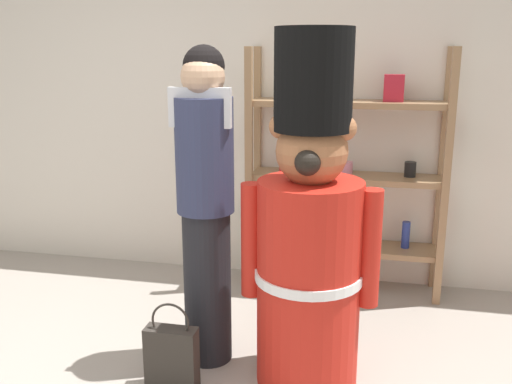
# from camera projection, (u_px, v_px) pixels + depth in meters

# --- Properties ---
(back_wall) EXTENTS (6.40, 0.12, 2.60)m
(back_wall) POSITION_uv_depth(u_px,v_px,m) (247.00, 105.00, 4.23)
(back_wall) COLOR silver
(back_wall) RESTS_ON ground_plane
(merchandise_shelf) EXTENTS (1.37, 0.35, 1.72)m
(merchandise_shelf) POSITION_uv_depth(u_px,v_px,m) (344.00, 171.00, 3.97)
(merchandise_shelf) COLOR #93704C
(merchandise_shelf) RESTS_ON ground_plane
(teddy_bear_guard) EXTENTS (0.70, 0.55, 1.81)m
(teddy_bear_guard) POSITION_uv_depth(u_px,v_px,m) (310.00, 240.00, 2.83)
(teddy_bear_guard) COLOR red
(teddy_bear_guard) RESTS_ON ground_plane
(person_shopper) EXTENTS (0.32, 0.31, 1.73)m
(person_shopper) POSITION_uv_depth(u_px,v_px,m) (206.00, 200.00, 3.01)
(person_shopper) COLOR black
(person_shopper) RESTS_ON ground_plane
(shopping_bag) EXTENTS (0.27, 0.10, 0.47)m
(shopping_bag) POSITION_uv_depth(u_px,v_px,m) (172.00, 356.00, 2.90)
(shopping_bag) COLOR #332D28
(shopping_bag) RESTS_ON ground_plane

